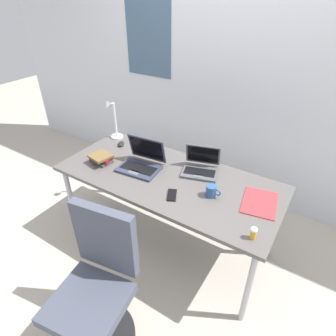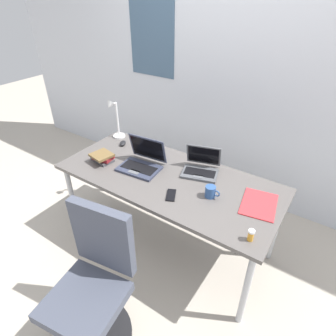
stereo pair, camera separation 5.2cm
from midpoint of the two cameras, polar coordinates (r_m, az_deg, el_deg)
The scene contains 13 objects.
ground_plane at distance 2.76m, azimuth 0.55°, elevation -14.39°, with size 12.00×12.00×0.00m, color #B7AD9E.
wall_back at distance 2.95m, azimuth 13.12°, elevation 17.82°, with size 6.00×0.13×2.60m.
desk at distance 2.31m, azimuth 0.64°, elevation -2.85°, with size 1.80×0.80×0.74m.
desk_lamp at distance 2.81m, azimuth -10.07°, elevation 9.56°, with size 0.12×0.18×0.40m.
laptop_near_lamp at distance 2.32m, azimuth 7.25°, elevation 0.07°, with size 0.34×0.32×0.21m.
laptop_near_mouse at distance 2.37m, azimuth -4.66°, elevation 1.17°, with size 0.36×0.32×0.24m.
computer_mouse at distance 2.75m, azimuth -8.53°, elevation 4.95°, with size 0.06×0.10×0.03m, color black.
cell_phone at distance 2.07m, azimuth 1.33°, elevation -5.46°, with size 0.06×0.14×0.01m, color black.
pill_bottle at distance 1.81m, azimuth 17.11°, elevation -12.74°, with size 0.04×0.04×0.08m.
book_stack at distance 2.50m, azimuth -12.42°, elevation 2.13°, with size 0.21×0.19×0.08m.
paper_folder_front_left at distance 2.10m, azimuth 18.45°, elevation -6.89°, with size 0.23×0.31×0.01m, color red.
coffee_mug at distance 2.07m, azimuth 9.25°, elevation -4.72°, with size 0.11×0.08×0.09m.
office_chair at distance 2.01m, azimuth -13.98°, elevation -23.04°, with size 0.52×0.57×0.97m.
Camera 2 is at (1.04, -1.55, 2.04)m, focal length 30.39 mm.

